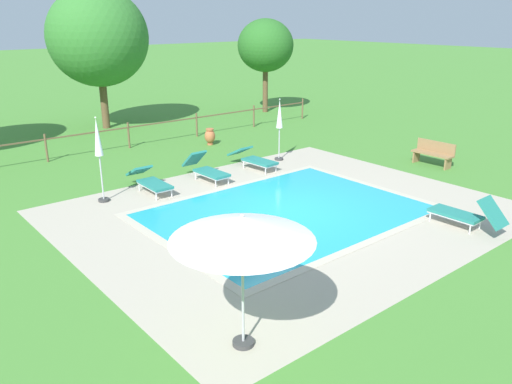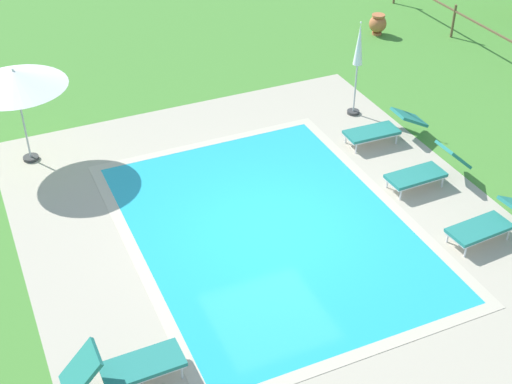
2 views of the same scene
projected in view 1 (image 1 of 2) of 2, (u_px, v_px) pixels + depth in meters
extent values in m
plane|color=#478433|center=(287.00, 212.00, 14.15)|extent=(160.00, 160.00, 0.00)
cube|color=#B2A893|center=(287.00, 212.00, 14.15)|extent=(11.51, 9.64, 0.01)
cube|color=#23A8C1|center=(287.00, 212.00, 14.15)|extent=(7.09, 5.22, 0.01)
cube|color=#C0B59F|center=(228.00, 187.00, 16.13)|extent=(7.57, 0.24, 0.01)
cube|color=#C0B59F|center=(365.00, 243.00, 12.16)|extent=(7.57, 0.24, 0.01)
cube|color=#C0B59F|center=(371.00, 185.00, 16.36)|extent=(0.24, 5.22, 0.01)
cube|color=#C0B59F|center=(172.00, 248.00, 11.93)|extent=(0.24, 5.22, 0.01)
cube|color=#237A70|center=(260.00, 161.00, 17.90)|extent=(0.69, 1.34, 0.07)
cube|color=#237A70|center=(240.00, 151.00, 18.54)|extent=(0.66, 0.83, 0.43)
cube|color=silver|center=(260.00, 163.00, 17.92)|extent=(0.66, 1.31, 0.04)
cylinder|color=silver|center=(276.00, 168.00, 17.75)|extent=(0.04, 0.04, 0.28)
cylinder|color=silver|center=(266.00, 171.00, 17.41)|extent=(0.04, 0.04, 0.28)
cylinder|color=silver|center=(254.00, 162.00, 18.50)|extent=(0.04, 0.04, 0.28)
cylinder|color=silver|center=(244.00, 164.00, 18.17)|extent=(0.04, 0.04, 0.28)
cube|color=#237A70|center=(455.00, 214.00, 13.15)|extent=(0.62, 1.31, 0.07)
cube|color=#237A70|center=(493.00, 213.00, 12.38)|extent=(0.61, 0.64, 0.66)
cube|color=silver|center=(455.00, 216.00, 13.17)|extent=(0.59, 1.28, 0.04)
cylinder|color=silver|center=(430.00, 216.00, 13.45)|extent=(0.04, 0.04, 0.28)
cylinder|color=silver|center=(441.00, 212.00, 13.76)|extent=(0.04, 0.04, 0.28)
cylinder|color=silver|center=(470.00, 229.00, 12.66)|extent=(0.04, 0.04, 0.28)
cylinder|color=silver|center=(480.00, 224.00, 12.97)|extent=(0.04, 0.04, 0.28)
cube|color=#237A70|center=(155.00, 184.00, 15.46)|extent=(0.63, 1.31, 0.07)
cube|color=#237A70|center=(139.00, 171.00, 16.16)|extent=(0.62, 0.80, 0.44)
cube|color=silver|center=(155.00, 186.00, 15.48)|extent=(0.60, 1.29, 0.04)
cylinder|color=silver|center=(172.00, 193.00, 15.26)|extent=(0.04, 0.04, 0.28)
cylinder|color=silver|center=(156.00, 196.00, 14.96)|extent=(0.04, 0.04, 0.28)
cylinder|color=silver|center=(154.00, 184.00, 16.08)|extent=(0.04, 0.04, 0.28)
cylinder|color=silver|center=(139.00, 187.00, 15.78)|extent=(0.04, 0.04, 0.28)
cube|color=#237A70|center=(212.00, 173.00, 16.59)|extent=(0.64, 1.32, 0.07)
cube|color=#237A70|center=(194.00, 159.00, 17.19)|extent=(0.62, 0.69, 0.61)
cube|color=silver|center=(212.00, 174.00, 16.61)|extent=(0.60, 1.29, 0.04)
cylinder|color=silver|center=(228.00, 180.00, 16.41)|extent=(0.04, 0.04, 0.28)
cylinder|color=silver|center=(216.00, 183.00, 16.10)|extent=(0.04, 0.04, 0.28)
cylinder|color=silver|center=(208.00, 173.00, 17.20)|extent=(0.04, 0.04, 0.28)
cylinder|color=silver|center=(196.00, 176.00, 16.88)|extent=(0.04, 0.04, 0.28)
cylinder|color=#383838|center=(243.00, 343.00, 8.42)|extent=(0.36, 0.36, 0.08)
cylinder|color=#B2B5B7|center=(243.00, 284.00, 8.06)|extent=(0.04, 0.04, 2.26)
cone|color=white|center=(242.00, 228.00, 7.75)|extent=(2.27, 2.27, 0.39)
sphere|color=white|center=(242.00, 216.00, 7.69)|extent=(0.06, 0.06, 0.06)
cylinder|color=#383838|center=(104.00, 200.00, 14.94)|extent=(0.32, 0.32, 0.08)
cylinder|color=#B2B5B7|center=(102.00, 179.00, 14.72)|extent=(0.04, 0.04, 1.39)
cone|color=white|center=(97.00, 137.00, 14.32)|extent=(0.24, 0.24, 1.06)
sphere|color=white|center=(95.00, 118.00, 14.14)|extent=(0.05, 0.05, 0.05)
cylinder|color=#383838|center=(279.00, 159.00, 19.22)|extent=(0.32, 0.32, 0.08)
cylinder|color=#B2B5B7|center=(279.00, 144.00, 19.03)|extent=(0.04, 0.04, 1.23)
cone|color=white|center=(280.00, 114.00, 18.67)|extent=(0.24, 0.24, 1.03)
sphere|color=white|center=(280.00, 99.00, 18.49)|extent=(0.05, 0.05, 0.05)
cube|color=#937047|center=(432.00, 154.00, 18.38)|extent=(0.46, 1.51, 0.06)
cube|color=#937047|center=(436.00, 147.00, 18.43)|extent=(0.07, 1.50, 0.40)
cube|color=#937047|center=(448.00, 164.00, 18.00)|extent=(0.40, 0.07, 0.41)
cube|color=#937047|center=(416.00, 157.00, 18.92)|extent=(0.40, 0.07, 0.41)
cylinder|color=#B7663D|center=(210.00, 144.00, 21.48)|extent=(0.24, 0.24, 0.08)
ellipsoid|color=#B7663D|center=(210.00, 136.00, 21.37)|extent=(0.44, 0.44, 0.58)
cylinder|color=#B7663D|center=(210.00, 129.00, 21.28)|extent=(0.33, 0.33, 0.06)
cylinder|color=brown|center=(46.00, 148.00, 18.83)|extent=(0.08, 0.08, 1.05)
cylinder|color=brown|center=(129.00, 135.00, 20.82)|extent=(0.08, 0.08, 1.05)
cylinder|color=brown|center=(197.00, 125.00, 22.81)|extent=(0.08, 0.08, 1.05)
cylinder|color=brown|center=(254.00, 116.00, 24.80)|extent=(0.08, 0.08, 1.05)
cylinder|color=brown|center=(302.00, 109.00, 26.80)|extent=(0.08, 0.08, 1.05)
cube|color=brown|center=(128.00, 127.00, 20.71)|extent=(19.82, 0.05, 0.05)
cylinder|color=brown|center=(265.00, 89.00, 28.47)|extent=(0.29, 0.29, 2.56)
ellipsoid|color=#286623|center=(266.00, 45.00, 27.71)|extent=(3.04, 3.04, 2.81)
cylinder|color=brown|center=(104.00, 102.00, 24.33)|extent=(0.35, 0.35, 2.54)
ellipsoid|color=#33752D|center=(98.00, 37.00, 23.37)|extent=(4.58, 4.58, 4.45)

